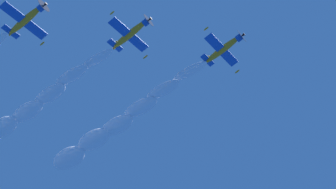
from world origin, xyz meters
TOP-DOWN VIEW (x-y plane):
  - airplane_lead at (4.96, -0.10)m, footprint 6.64×6.87m
  - airplane_left_wingman at (5.91, -14.07)m, footprint 6.62×6.88m
  - airplane_right_wingman at (7.01, -28.91)m, footprint 6.65×6.87m
  - smoke_trail_lead at (-10.26, -16.20)m, footprint 22.76×23.59m
  - smoke_trail_left_wingman at (-9.37, -30.20)m, footprint 22.31×23.26m

SIDE VIEW (x-z plane):
  - smoke_trail_left_wingman at x=-9.37m, z-range 69.23..75.59m
  - smoke_trail_lead at x=-10.26m, z-range 69.22..76.01m
  - airplane_right_wingman at x=7.01m, z-range 72.30..75.72m
  - airplane_left_wingman at x=5.91m, z-range 73.62..77.23m
  - airplane_lead at x=4.96m, z-range 74.00..77.50m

